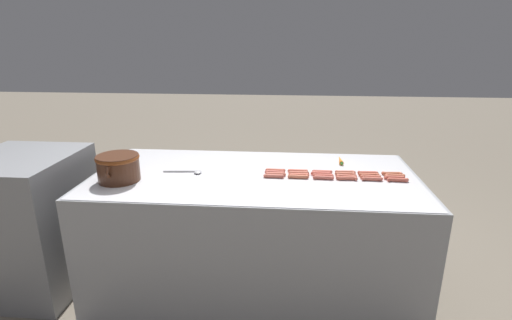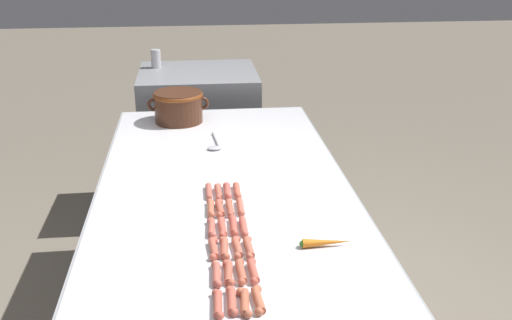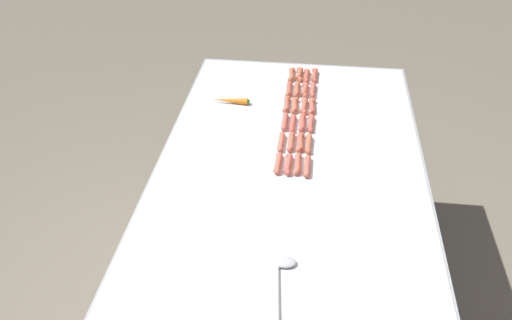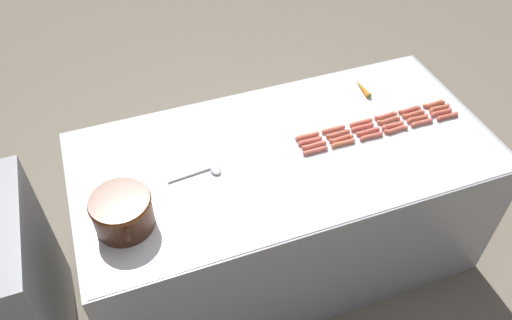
# 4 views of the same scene
# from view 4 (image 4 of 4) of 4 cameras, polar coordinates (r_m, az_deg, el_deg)

# --- Properties ---
(ground_plane) EXTENTS (20.00, 20.00, 0.00)m
(ground_plane) POSITION_cam_4_polar(r_m,az_deg,el_deg) (3.29, 2.77, -10.13)
(ground_plane) COLOR #756B5B
(griddle_counter) EXTENTS (1.06, 2.18, 0.89)m
(griddle_counter) POSITION_cam_4_polar(r_m,az_deg,el_deg) (2.93, 3.07, -5.16)
(griddle_counter) COLOR #9EA0A5
(griddle_counter) RESTS_ON ground_plane
(hot_dog_0) EXTENTS (0.03, 0.14, 0.03)m
(hot_dog_0) POSITION_cam_4_polar(r_m,az_deg,el_deg) (2.97, 20.75, 4.61)
(hot_dog_0) COLOR #C55947
(hot_dog_0) RESTS_ON griddle_counter
(hot_dog_1) EXTENTS (0.03, 0.14, 0.03)m
(hot_dog_1) POSITION_cam_4_polar(r_m,az_deg,el_deg) (2.88, 18.18, 4.03)
(hot_dog_1) COLOR #C76050
(hot_dog_1) RESTS_ON griddle_counter
(hot_dog_2) EXTENTS (0.03, 0.14, 0.03)m
(hot_dog_2) POSITION_cam_4_polar(r_m,az_deg,el_deg) (2.79, 15.49, 3.31)
(hot_dog_2) COLOR #C75F4B
(hot_dog_2) RESTS_ON griddle_counter
(hot_dog_3) EXTENTS (0.03, 0.14, 0.03)m
(hot_dog_3) POSITION_cam_4_polar(r_m,az_deg,el_deg) (2.72, 12.87, 2.63)
(hot_dog_3) COLOR #C35D4E
(hot_dog_3) RESTS_ON griddle_counter
(hot_dog_4) EXTENTS (0.03, 0.14, 0.03)m
(hot_dog_4) POSITION_cam_4_polar(r_m,az_deg,el_deg) (2.65, 9.79, 1.88)
(hot_dog_4) COLOR #CC6849
(hot_dog_4) RESTS_ON griddle_counter
(hot_dog_5) EXTENTS (0.03, 0.14, 0.03)m
(hot_dog_5) POSITION_cam_4_polar(r_m,az_deg,el_deg) (2.59, 6.70, 1.05)
(hot_dog_5) COLOR #C66150
(hot_dog_5) RESTS_ON griddle_counter
(hot_dog_6) EXTENTS (0.03, 0.14, 0.03)m
(hot_dog_6) POSITION_cam_4_polar(r_m,az_deg,el_deg) (2.98, 20.15, 5.06)
(hot_dog_6) COLOR #C45C4A
(hot_dog_6) RESTS_ON griddle_counter
(hot_dog_7) EXTENTS (0.03, 0.14, 0.03)m
(hot_dog_7) POSITION_cam_4_polar(r_m,az_deg,el_deg) (2.90, 17.73, 4.48)
(hot_dog_7) COLOR #C25E48
(hot_dog_7) RESTS_ON griddle_counter
(hot_dog_8) EXTENTS (0.03, 0.14, 0.03)m
(hot_dog_8) POSITION_cam_4_polar(r_m,az_deg,el_deg) (2.82, 15.15, 3.79)
(hot_dog_8) COLOR #C9644E
(hot_dog_8) RESTS_ON griddle_counter
(hot_dog_9) EXTENTS (0.03, 0.14, 0.03)m
(hot_dog_9) POSITION_cam_4_polar(r_m,az_deg,el_deg) (2.75, 12.49, 3.14)
(hot_dog_9) COLOR #C85B49
(hot_dog_9) RESTS_ON griddle_counter
(hot_dog_10) EXTENTS (0.03, 0.14, 0.03)m
(hot_dog_10) POSITION_cam_4_polar(r_m,az_deg,el_deg) (2.68, 9.57, 2.39)
(hot_dog_10) COLOR #C55E48
(hot_dog_10) RESTS_ON griddle_counter
(hot_dog_11) EXTENTS (0.03, 0.14, 0.03)m
(hot_dog_11) POSITION_cam_4_polar(r_m,az_deg,el_deg) (2.62, 6.55, 1.66)
(hot_dog_11) COLOR #C5624F
(hot_dog_11) RESTS_ON griddle_counter
(hot_dog_12) EXTENTS (0.03, 0.14, 0.03)m
(hot_dog_12) POSITION_cam_4_polar(r_m,az_deg,el_deg) (3.01, 19.94, 5.53)
(hot_dog_12) COLOR #C16547
(hot_dog_12) RESTS_ON griddle_counter
(hot_dog_13) EXTENTS (0.03, 0.14, 0.03)m
(hot_dog_13) POSITION_cam_4_polar(r_m,az_deg,el_deg) (2.92, 17.29, 4.95)
(hot_dog_13) COLOR #C66147
(hot_dog_13) RESTS_ON griddle_counter
(hot_dog_14) EXTENTS (0.03, 0.14, 0.03)m
(hot_dog_14) POSITION_cam_4_polar(r_m,az_deg,el_deg) (2.84, 14.70, 4.34)
(hot_dog_14) COLOR #C1644C
(hot_dog_14) RESTS_ON griddle_counter
(hot_dog_15) EXTENTS (0.03, 0.14, 0.03)m
(hot_dog_15) POSITION_cam_4_polar(r_m,az_deg,el_deg) (2.77, 11.90, 3.64)
(hot_dog_15) COLOR #CD5A4A
(hot_dog_15) RESTS_ON griddle_counter
(hot_dog_16) EXTENTS (0.03, 0.14, 0.03)m
(hot_dog_16) POSITION_cam_4_polar(r_m,az_deg,el_deg) (2.70, 9.22, 2.92)
(hot_dog_16) COLOR #BF604A
(hot_dog_16) RESTS_ON griddle_counter
(hot_dog_17) EXTENTS (0.03, 0.14, 0.03)m
(hot_dog_17) POSITION_cam_4_polar(r_m,az_deg,el_deg) (2.64, 6.10, 2.14)
(hot_dog_17) COLOR #C85B4D
(hot_dog_17) RESTS_ON griddle_counter
(hot_dog_18) EXTENTS (0.03, 0.14, 0.03)m
(hot_dog_18) POSITION_cam_4_polar(r_m,az_deg,el_deg) (3.03, 19.40, 5.97)
(hot_dog_18) COLOR #C56748
(hot_dog_18) RESTS_ON griddle_counter
(hot_dog_19) EXTENTS (0.03, 0.14, 0.03)m
(hot_dog_19) POSITION_cam_4_polar(r_m,az_deg,el_deg) (2.94, 16.90, 5.41)
(hot_dog_19) COLOR #C65A49
(hot_dog_19) RESTS_ON griddle_counter
(hot_dog_20) EXTENTS (0.03, 0.14, 0.03)m
(hot_dog_20) POSITION_cam_4_polar(r_m,az_deg,el_deg) (2.87, 14.41, 4.84)
(hot_dog_20) COLOR #C1634D
(hot_dog_20) RESTS_ON griddle_counter
(hot_dog_21) EXTENTS (0.03, 0.14, 0.03)m
(hot_dog_21) POSITION_cam_4_polar(r_m,az_deg,el_deg) (2.79, 11.75, 4.14)
(hot_dog_21) COLOR #CA5F4F
(hot_dog_21) RESTS_ON griddle_counter
(hot_dog_22) EXTENTS (0.03, 0.14, 0.03)m
(hot_dog_22) POSITION_cam_4_polar(r_m,az_deg,el_deg) (2.73, 8.71, 3.44)
(hot_dog_22) COLOR #CD6450
(hot_dog_22) RESTS_ON griddle_counter
(hot_dog_23) EXTENTS (0.03, 0.14, 0.03)m
(hot_dog_23) POSITION_cam_4_polar(r_m,az_deg,el_deg) (2.67, 5.80, 2.70)
(hot_dog_23) COLOR #CD604A
(hot_dog_23) RESTS_ON griddle_counter
(bean_pot) EXTENTS (0.34, 0.27, 0.17)m
(bean_pot) POSITION_cam_4_polar(r_m,az_deg,el_deg) (2.28, -14.85, -5.53)
(bean_pot) COLOR #472616
(bean_pot) RESTS_ON griddle_counter
(serving_spoon) EXTENTS (0.07, 0.27, 0.02)m
(serving_spoon) POSITION_cam_4_polar(r_m,az_deg,el_deg) (2.49, -5.56, -1.34)
(serving_spoon) COLOR #B7B7BC
(serving_spoon) RESTS_ON griddle_counter
(carrot) EXTENTS (0.18, 0.03, 0.03)m
(carrot) POSITION_cam_4_polar(r_m,az_deg,el_deg) (3.03, 11.92, 7.95)
(carrot) COLOR orange
(carrot) RESTS_ON griddle_counter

